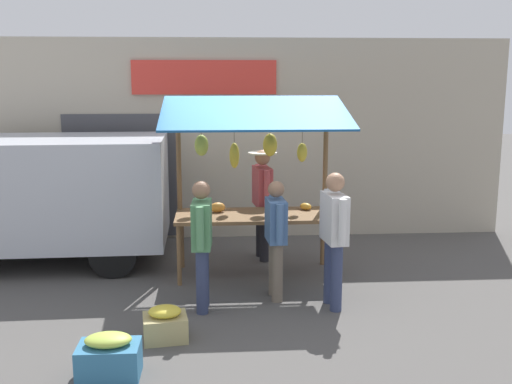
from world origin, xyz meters
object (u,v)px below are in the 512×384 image
shopper_in_striped_shirt (334,230)px  market_stall (252,167)px  parked_van (5,190)px  produce_crate_side (165,324)px  shopper_with_ponytail (202,237)px  vendor_with_sunhat (262,195)px  produce_crate_near (109,357)px  shopper_with_shopping_bag (276,232)px

shopper_in_striped_shirt → market_stall: bearing=27.8°
parked_van → produce_crate_side: bearing=129.9°
market_stall → produce_crate_side: bearing=63.5°
shopper_with_ponytail → produce_crate_side: (0.39, 0.84, -0.73)m
vendor_with_sunhat → produce_crate_near: vendor_with_sunhat is taller
market_stall → produce_crate_near: bearing=62.6°
market_stall → parked_van: bearing=-12.1°
produce_crate_side → produce_crate_near: bearing=60.2°
parked_van → produce_crate_near: size_ratio=7.70×
shopper_in_striped_shirt → parked_van: bearing=58.6°
market_stall → parked_van: (3.62, -0.78, -0.42)m
vendor_with_sunhat → shopper_with_ponytail: bearing=-31.2°
shopper_with_ponytail → shopper_with_shopping_bag: bearing=-67.5°
produce_crate_side → shopper_in_striped_shirt: bearing=-157.4°
market_stall → shopper_in_striped_shirt: (-0.90, 1.32, -0.57)m
produce_crate_near → produce_crate_side: produce_crate_near is taller
vendor_with_sunhat → shopper_in_striped_shirt: (-0.70, 2.05, -0.04)m
vendor_with_sunhat → shopper_in_striped_shirt: size_ratio=1.02×
market_stall → shopper_with_ponytail: size_ratio=1.58×
shopper_in_striped_shirt → parked_van: 4.99m
shopper_in_striped_shirt → produce_crate_side: bearing=106.1°
parked_van → produce_crate_near: parked_van is taller
vendor_with_sunhat → produce_crate_side: size_ratio=3.31×
produce_crate_near → shopper_with_shopping_bag: bearing=-131.8°
vendor_with_sunhat → shopper_in_striped_shirt: bearing=11.2°
shopper_with_shopping_bag → produce_crate_side: 1.88m
produce_crate_near → produce_crate_side: bearing=-119.8°
market_stall → vendor_with_sunhat: market_stall is taller
shopper_with_shopping_bag → parked_van: 4.24m
market_stall → shopper_with_shopping_bag: (-0.24, 0.97, -0.68)m
shopper_in_striped_shirt → produce_crate_near: (2.43, 1.62, -0.76)m
shopper_with_shopping_bag → shopper_in_striped_shirt: 0.76m
parked_van → produce_crate_near: (-2.09, 3.72, -0.92)m
shopper_with_shopping_bag → produce_crate_near: (1.76, 1.97, -0.66)m
shopper_with_ponytail → produce_crate_side: 1.18m
shopper_in_striped_shirt → produce_crate_side: shopper_in_striped_shirt is taller
vendor_with_sunhat → produce_crate_near: bearing=-32.9°
shopper_with_shopping_bag → produce_crate_side: (1.30, 1.17, -0.69)m
shopper_with_ponytail → parked_van: size_ratio=0.36×
market_stall → shopper_with_shopping_bag: bearing=103.6°
market_stall → shopper_in_striped_shirt: 1.70m
shopper_with_shopping_bag → produce_crate_side: bearing=128.2°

